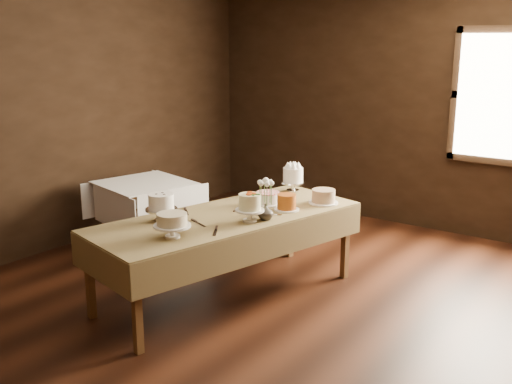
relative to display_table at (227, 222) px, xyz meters
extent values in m
cube|color=black|center=(0.21, -0.07, -0.68)|extent=(5.00, 6.00, 0.01)
cube|color=black|center=(0.21, 2.93, 0.72)|extent=(5.00, 0.02, 2.80)
cube|color=black|center=(-2.29, -0.07, 0.72)|extent=(0.02, 6.00, 2.80)
cube|color=#FFEABF|center=(1.51, 2.87, 0.92)|extent=(1.10, 0.05, 1.30)
cube|color=#4E3014|center=(-0.63, -0.98, -0.35)|extent=(0.07, 0.07, 0.66)
cube|color=#4E3014|center=(-0.11, 1.16, -0.35)|extent=(0.07, 0.07, 0.66)
cube|color=#4E3014|center=(0.11, -1.16, -0.35)|extent=(0.07, 0.07, 0.66)
cube|color=#4E3014|center=(0.63, 0.98, -0.35)|extent=(0.07, 0.07, 0.66)
cube|color=#4E3014|center=(0.00, 0.00, 0.02)|extent=(1.39, 2.46, 0.04)
cube|color=olive|center=(0.00, 0.00, 0.05)|extent=(1.47, 2.53, 0.01)
cube|color=#4E3014|center=(-1.91, 0.23, -0.35)|extent=(0.06, 0.06, 0.67)
cube|color=#4E3014|center=(-1.76, 0.89, -0.35)|extent=(0.06, 0.06, 0.67)
cube|color=#4E3014|center=(-1.25, 0.08, -0.35)|extent=(0.06, 0.06, 0.67)
cube|color=#4E3014|center=(-1.10, 0.74, -0.35)|extent=(0.06, 0.06, 0.67)
cube|color=#4E3014|center=(-1.50, 0.49, 0.01)|extent=(0.93, 0.93, 0.04)
cube|color=white|center=(-1.50, 0.49, 0.03)|extent=(1.03, 1.03, 0.01)
cylinder|color=silver|center=(0.00, 1.03, 0.11)|extent=(0.23, 0.23, 0.11)
cylinder|color=white|center=(0.00, 1.03, 0.24)|extent=(0.26, 0.26, 0.14)
cylinder|color=white|center=(0.47, 0.83, 0.06)|extent=(0.27, 0.27, 0.01)
cylinder|color=#D4B38D|center=(0.47, 0.83, 0.12)|extent=(0.27, 0.27, 0.12)
cylinder|color=white|center=(0.07, 0.51, 0.06)|extent=(0.27, 0.27, 0.01)
cylinder|color=white|center=(0.07, 0.51, 0.11)|extent=(0.27, 0.27, 0.09)
cylinder|color=white|center=(0.32, 0.44, 0.06)|extent=(0.22, 0.22, 0.01)
cylinder|color=#A54F17|center=(0.32, 0.44, 0.13)|extent=(0.22, 0.22, 0.13)
cylinder|color=white|center=(0.26, -0.02, 0.11)|extent=(0.24, 0.24, 0.12)
cylinder|color=beige|center=(0.26, -0.02, 0.24)|extent=(0.25, 0.25, 0.13)
cylinder|color=silver|center=(-0.34, -0.44, 0.11)|extent=(0.26, 0.26, 0.12)
cylinder|color=white|center=(-0.34, -0.44, 0.24)|extent=(0.29, 0.29, 0.12)
cylinder|color=white|center=(0.03, -0.70, 0.11)|extent=(0.28, 0.28, 0.11)
cylinder|color=beige|center=(0.03, -0.70, 0.21)|extent=(0.31, 0.31, 0.09)
cube|color=silver|center=(-0.01, -0.33, 0.06)|extent=(0.23, 0.11, 0.01)
cube|color=silver|center=(0.23, -0.43, 0.06)|extent=(0.16, 0.21, 0.01)
cube|color=silver|center=(0.00, 0.28, 0.06)|extent=(0.06, 0.24, 0.01)
cube|color=silver|center=(0.31, 0.25, 0.06)|extent=(0.23, 0.13, 0.01)
cube|color=silver|center=(-0.33, -0.15, 0.06)|extent=(0.19, 0.18, 0.01)
imported|color=#2D2823|center=(0.34, 0.10, 0.12)|extent=(0.18, 0.18, 0.14)
camera|label=1|loc=(3.13, -3.88, 1.54)|focal=42.81mm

